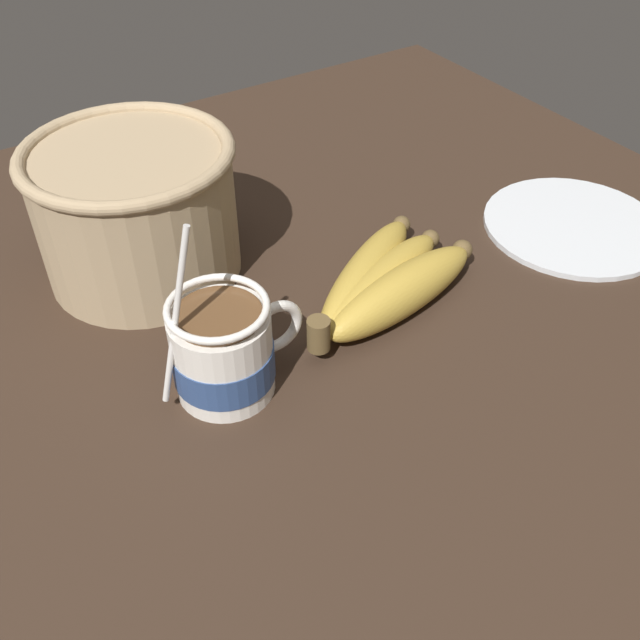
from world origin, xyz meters
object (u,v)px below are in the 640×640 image
object	(u,v)px
small_plate	(574,225)
coffee_mug	(225,353)
woven_basket	(136,208)
banana_bunch	(384,282)

from	to	relation	value
small_plate	coffee_mug	bearing A→B (deg)	-178.50
small_plate	woven_basket	bearing A→B (deg)	156.47
coffee_mug	small_plate	distance (cm)	42.22
coffee_mug	small_plate	size ratio (longest dim) A/B	0.86
banana_bunch	woven_basket	xyz separation A→B (cm)	(-16.76, 16.75, 4.86)
coffee_mug	woven_basket	world-z (taller)	coffee_mug
woven_basket	small_plate	world-z (taller)	woven_basket
banana_bunch	coffee_mug	bearing A→B (deg)	-172.33
woven_basket	coffee_mug	bearing A→B (deg)	-92.12
woven_basket	small_plate	xyz separation A→B (cm)	(41.34, -18.00, -6.70)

